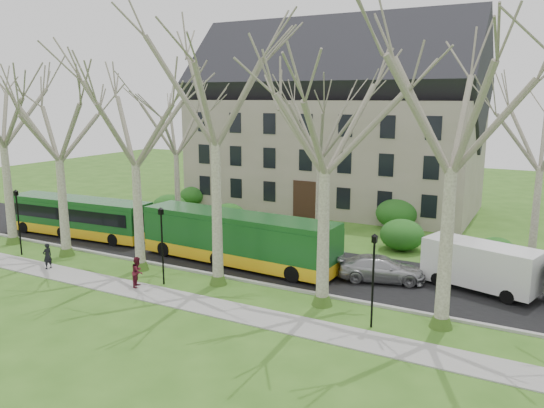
% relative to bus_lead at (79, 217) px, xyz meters
% --- Properties ---
extents(ground, '(120.00, 120.00, 0.00)m').
position_rel_bus_lead_xyz_m(ground, '(18.20, -4.18, -1.54)').
color(ground, '#34611B').
rests_on(ground, ground).
extents(sidewalk, '(70.00, 2.00, 0.06)m').
position_rel_bus_lead_xyz_m(sidewalk, '(18.20, -6.68, -1.51)').
color(sidewalk, gray).
rests_on(sidewalk, ground).
extents(road, '(80.00, 8.00, 0.06)m').
position_rel_bus_lead_xyz_m(road, '(18.20, 1.32, -1.51)').
color(road, black).
rests_on(road, ground).
extents(curb, '(80.00, 0.25, 0.14)m').
position_rel_bus_lead_xyz_m(curb, '(18.20, -2.68, -1.47)').
color(curb, '#A5A39E').
rests_on(curb, ground).
extents(building, '(26.50, 12.20, 16.00)m').
position_rel_bus_lead_xyz_m(building, '(12.20, 19.82, 6.53)').
color(building, gray).
rests_on(building, ground).
extents(tree_row_verge, '(49.00, 7.00, 14.00)m').
position_rel_bus_lead_xyz_m(tree_row_verge, '(18.20, -3.88, 5.46)').
color(tree_row_verge, gray).
rests_on(tree_row_verge, ground).
extents(tree_row_far, '(33.00, 7.00, 12.00)m').
position_rel_bus_lead_xyz_m(tree_row_far, '(16.86, 6.82, 4.46)').
color(tree_row_far, gray).
rests_on(tree_row_far, ground).
extents(lamp_row, '(36.22, 0.22, 4.30)m').
position_rel_bus_lead_xyz_m(lamp_row, '(18.20, -5.18, 1.03)').
color(lamp_row, black).
rests_on(lamp_row, ground).
extents(hedges, '(30.60, 8.60, 2.00)m').
position_rel_bus_lead_xyz_m(hedges, '(13.53, 9.82, -0.54)').
color(hedges, '#175319').
rests_on(hedges, ground).
extents(bus_lead, '(11.96, 3.17, 2.96)m').
position_rel_bus_lead_xyz_m(bus_lead, '(0.00, 0.00, 0.00)').
color(bus_lead, '#164E1E').
rests_on(bus_lead, road).
extents(bus_follow, '(13.24, 3.45, 3.28)m').
position_rel_bus_lead_xyz_m(bus_follow, '(13.99, -0.17, 0.16)').
color(bus_follow, '#164E1E').
rests_on(bus_follow, road).
extents(sedan, '(5.23, 3.29, 1.41)m').
position_rel_bus_lead_xyz_m(sedan, '(22.80, 0.97, -0.77)').
color(sedan, '#A4A5A9').
rests_on(sedan, road).
extents(van_a, '(6.25, 3.71, 2.57)m').
position_rel_bus_lead_xyz_m(van_a, '(27.90, 2.03, -0.20)').
color(van_a, silver).
rests_on(van_a, road).
extents(pedestrian_a, '(0.42, 0.60, 1.58)m').
position_rel_bus_lead_xyz_m(pedestrian_a, '(4.32, -6.44, -0.69)').
color(pedestrian_a, black).
rests_on(pedestrian_a, sidewalk).
extents(pedestrian_b, '(0.90, 1.00, 1.67)m').
position_rel_bus_lead_xyz_m(pedestrian_b, '(11.27, -6.22, -0.64)').
color(pedestrian_b, '#551322').
rests_on(pedestrian_b, sidewalk).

